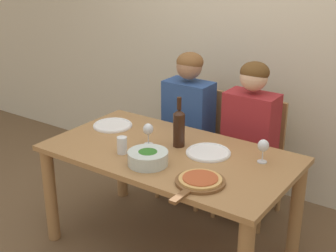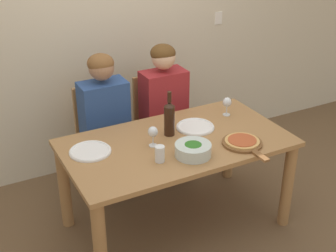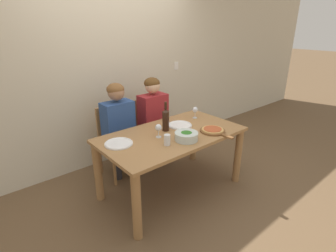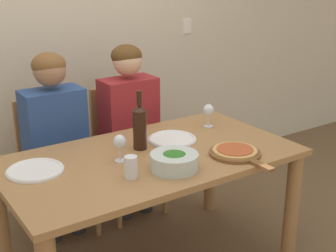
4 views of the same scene
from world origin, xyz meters
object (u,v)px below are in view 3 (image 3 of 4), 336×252
object	(u,v)px
person_woman	(119,122)
water_tumbler	(167,140)
wine_glass_left	(158,128)
chair_right	(150,128)
wine_bottle	(166,119)
pizza_on_board	(213,130)
dinner_plate_right	(180,125)
dinner_plate_left	(119,143)
person_man	(154,113)
wine_glass_right	(195,110)
chair_left	(116,138)
broccoli_bowl	(186,136)

from	to	relation	value
person_woman	water_tumbler	size ratio (longest dim) A/B	11.00
person_woman	wine_glass_left	xyz separation A→B (m)	(0.11, -0.66, 0.10)
chair_right	wine_bottle	size ratio (longest dim) A/B	2.66
pizza_on_board	dinner_plate_right	bearing A→B (deg)	113.29
chair_right	dinner_plate_left	bearing A→B (deg)	-142.92
dinner_plate_left	pizza_on_board	bearing A→B (deg)	-21.91
wine_bottle	water_tumbler	world-z (taller)	wine_bottle
chair_right	water_tumbler	bearing A→B (deg)	-116.41
person_man	water_tumbler	size ratio (longest dim) A/B	11.00
chair_right	wine_glass_right	xyz separation A→B (m)	(0.31, -0.58, 0.35)
dinner_plate_right	person_man	bearing A→B (deg)	87.40
wine_glass_left	wine_glass_right	world-z (taller)	same
chair_left	wine_bottle	distance (m)	0.82
chair_left	wine_bottle	size ratio (longest dim) A/B	2.66
dinner_plate_right	wine_glass_right	world-z (taller)	wine_glass_right
broccoli_bowl	wine_bottle	bearing A→B (deg)	89.92
person_man	wine_glass_left	xyz separation A→B (m)	(-0.43, -0.66, 0.10)
wine_bottle	chair_left	bearing A→B (deg)	113.33
dinner_plate_right	pizza_on_board	xyz separation A→B (m)	(0.16, -0.38, 0.01)
chair_left	wine_glass_left	distance (m)	0.85
person_woman	wine_bottle	world-z (taller)	person_woman
water_tumbler	dinner_plate_right	bearing A→B (deg)	34.18
chair_right	water_tumbler	distance (m)	1.13
person_woman	wine_glass_left	size ratio (longest dim) A/B	8.19
water_tumbler	person_woman	bearing A→B (deg)	93.72
wine_bottle	wine_glass_left	size ratio (longest dim) A/B	2.26
dinner_plate_left	water_tumbler	world-z (taller)	water_tumbler
wine_glass_left	wine_glass_right	size ratio (longest dim) A/B	1.00
chair_left	water_tumbler	bearing A→B (deg)	-86.69
chair_left	chair_right	distance (m)	0.54
dinner_plate_left	wine_glass_right	xyz separation A→B (m)	(1.17, 0.06, 0.10)
pizza_on_board	water_tumbler	size ratio (longest dim) A/B	3.80
chair_left	person_woman	world-z (taller)	person_woman
person_woman	wine_bottle	distance (m)	0.64
wine_glass_left	person_woman	bearing A→B (deg)	99.43
chair_left	person_man	xyz separation A→B (m)	(0.54, -0.11, 0.25)
wine_glass_left	water_tumbler	distance (m)	0.22
chair_right	pizza_on_board	world-z (taller)	chair_right
person_woman	dinner_plate_right	xyz separation A→B (m)	(0.52, -0.56, 0.00)
chair_left	pizza_on_board	distance (m)	1.28
chair_right	wine_glass_left	xyz separation A→B (m)	(-0.43, -0.77, 0.35)
dinner_plate_right	wine_glass_right	xyz separation A→B (m)	(0.34, 0.08, 0.10)
broccoli_bowl	pizza_on_board	distance (m)	0.40
wine_glass_right	person_woman	bearing A→B (deg)	150.91
chair_left	broccoli_bowl	distance (m)	1.09
person_man	wine_glass_right	distance (m)	0.58
wine_glass_left	person_man	bearing A→B (deg)	56.71
chair_right	dinner_plate_left	world-z (taller)	chair_right
chair_left	wine_bottle	xyz separation A→B (m)	(0.29, -0.67, 0.38)
chair_left	dinner_plate_right	bearing A→B (deg)	-52.16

